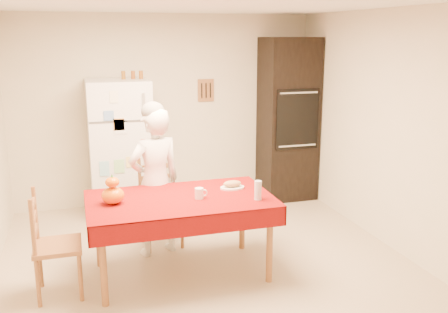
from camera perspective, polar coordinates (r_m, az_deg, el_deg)
name	(u,v)px	position (r m, az deg, el deg)	size (l,w,h in m)	color
floor	(211,270)	(4.97, -1.53, -12.86)	(4.50, 4.50, 0.00)	#C3AA8D
room_shell	(210,104)	(4.49, -1.66, 6.00)	(4.02, 4.52, 2.51)	beige
refrigerator	(120,148)	(6.35, -11.75, 0.91)	(0.75, 0.74, 1.70)	white
oven_cabinet	(288,119)	(6.91, 7.31, 4.24)	(0.70, 0.62, 2.20)	black
dining_table	(180,205)	(4.66, -5.01, -5.53)	(1.70, 1.00, 0.76)	brown
chair_far	(159,199)	(5.45, -7.41, -4.78)	(0.45, 0.44, 0.95)	brown
chair_left	(49,241)	(4.59, -19.34, -9.08)	(0.40, 0.42, 0.95)	brown
seated_woman	(155,182)	(5.13, -7.87, -2.94)	(0.56, 0.37, 1.53)	white
coffee_mug	(199,193)	(4.59, -2.86, -4.23)	(0.08, 0.08, 0.10)	white
pumpkin_lower	(113,195)	(4.55, -12.57, -4.36)	(0.20, 0.20, 0.15)	#DE4505
pumpkin_upper	(112,182)	(4.52, -12.65, -2.88)	(0.12, 0.12, 0.09)	#C73D04
wine_glass	(258,190)	(4.56, 3.90, -3.87)	(0.07, 0.07, 0.18)	silver
bread_plate	(232,188)	(4.89, 0.96, -3.58)	(0.24, 0.24, 0.02)	white
bread_loaf	(232,184)	(4.88, 0.96, -3.12)	(0.18, 0.10, 0.06)	#9D7E4D
spice_jar_left	(123,75)	(6.27, -11.43, 9.11)	(0.05, 0.05, 0.10)	brown
spice_jar_mid	(133,75)	(6.28, -10.35, 9.16)	(0.05, 0.05, 0.10)	brown
spice_jar_right	(141,75)	(6.30, -9.47, 9.21)	(0.05, 0.05, 0.10)	brown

